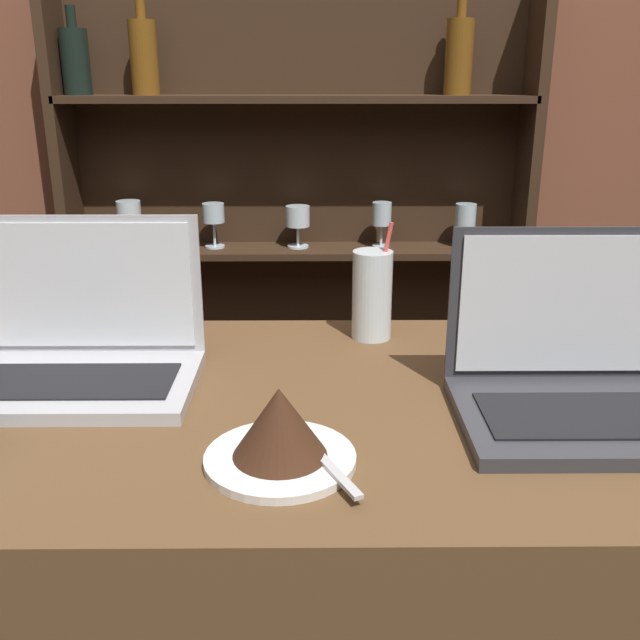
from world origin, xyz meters
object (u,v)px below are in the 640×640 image
at_px(cake_plate, 280,431).
at_px(water_glass, 372,295).
at_px(laptop_near, 74,347).
at_px(laptop_far, 592,376).

xyz_separation_m(cake_plate, water_glass, (0.13, 0.40, 0.03)).
height_order(laptop_near, laptop_far, laptop_far).
relative_size(laptop_near, cake_plate, 1.93).
height_order(laptop_far, water_glass, laptop_far).
distance_m(laptop_near, laptop_far, 0.69).
xyz_separation_m(laptop_near, laptop_far, (0.69, -0.10, -0.00)).
height_order(laptop_near, water_glass, laptop_near).
bearing_deg(laptop_near, cake_plate, -37.70).
relative_size(laptop_near, water_glass, 1.79).
height_order(laptop_near, cake_plate, laptop_near).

